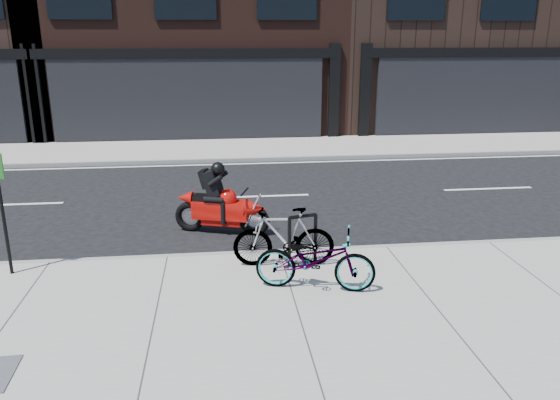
{
  "coord_description": "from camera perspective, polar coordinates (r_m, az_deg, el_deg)",
  "views": [
    {
      "loc": [
        -1.06,
        -11.1,
        3.89
      ],
      "look_at": [
        0.09,
        -1.31,
        0.9
      ],
      "focal_mm": 35.0,
      "sensor_mm": 36.0,
      "label": 1
    }
  ],
  "objects": [
    {
      "name": "sidewalk_far",
      "position": [
        19.26,
        -3.42,
        5.39
      ],
      "size": [
        60.0,
        3.5,
        0.13
      ],
      "primitive_type": "cube",
      "color": "gray",
      "rests_on": "ground"
    },
    {
      "name": "bike_rack",
      "position": [
        9.2,
        2.37,
        -3.72
      ],
      "size": [
        0.52,
        0.18,
        0.9
      ],
      "rotation": [
        0.0,
        0.0,
        0.25
      ],
      "color": "black",
      "rests_on": "sidewalk_near"
    },
    {
      "name": "ground",
      "position": [
        11.81,
        -1.17,
        -2.36
      ],
      "size": [
        120.0,
        120.0,
        0.0
      ],
      "primitive_type": "plane",
      "color": "black",
      "rests_on": "ground"
    },
    {
      "name": "motorcycle",
      "position": [
        11.05,
        -5.73,
        -0.51
      ],
      "size": [
        1.94,
        0.93,
        1.49
      ],
      "rotation": [
        0.0,
        0.0,
        -0.3
      ],
      "color": "black",
      "rests_on": "ground"
    },
    {
      "name": "bicycle_front",
      "position": [
        8.36,
        3.69,
        -6.23
      ],
      "size": [
        1.94,
        1.09,
        0.97
      ],
      "primitive_type": "imported",
      "rotation": [
        0.0,
        0.0,
        1.31
      ],
      "color": "gray",
      "rests_on": "sidewalk_near"
    },
    {
      "name": "bicycle_rear",
      "position": [
        9.16,
        0.4,
        -3.89
      ],
      "size": [
        1.74,
        0.63,
        1.03
      ],
      "primitive_type": "imported",
      "rotation": [
        0.0,
        0.0,
        4.63
      ],
      "color": "gray",
      "rests_on": "sidewalk_near"
    },
    {
      "name": "sidewalk_near",
      "position": [
        7.28,
        2.79,
        -14.86
      ],
      "size": [
        60.0,
        6.0,
        0.13
      ],
      "primitive_type": "cube",
      "color": "gray",
      "rests_on": "ground"
    },
    {
      "name": "sign_post",
      "position": [
        9.69,
        -27.11,
        -0.31
      ],
      "size": [
        0.26,
        0.11,
        2.02
      ],
      "rotation": [
        0.0,
        0.0,
        -0.36
      ],
      "color": "black",
      "rests_on": "sidewalk_near"
    }
  ]
}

